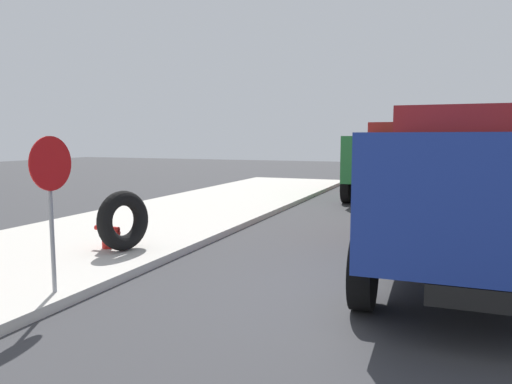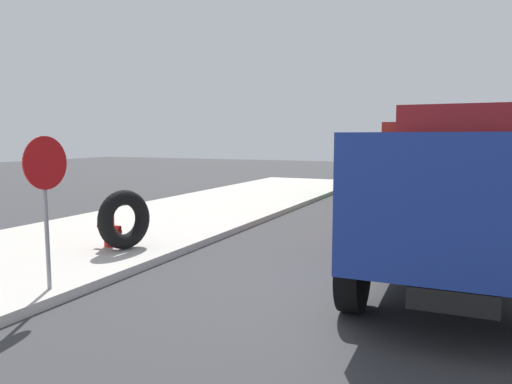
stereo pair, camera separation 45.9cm
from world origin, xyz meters
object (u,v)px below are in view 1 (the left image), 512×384
Objects in this scene: dump_truck_blue at (459,180)px; loose_tire at (123,221)px; stop_sign at (51,185)px; fire_hydrant at (107,226)px; dump_truck_green at (393,156)px.

loose_tire is at bearing 103.14° from dump_truck_blue.
stop_sign reaches higher than loose_tire.
fire_hydrant is 6.65m from dump_truck_blue.
loose_tire is at bearing 162.22° from dump_truck_green.
stop_sign is 0.31× the size of dump_truck_green.
loose_tire is at bearing 15.47° from stop_sign.
loose_tire is 2.73m from stop_sign.
dump_truck_blue is 1.00× the size of dump_truck_green.
stop_sign is at bearing -156.25° from fire_hydrant.
dump_truck_blue is 10.81m from dump_truck_green.
dump_truck_green is (14.46, -3.16, -0.08)m from stop_sign.
loose_tire reaches higher than fire_hydrant.
fire_hydrant is 0.71× the size of loose_tire.
dump_truck_blue is at bearing -168.44° from dump_truck_green.
dump_truck_green is (10.59, 2.17, 0.00)m from dump_truck_blue.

